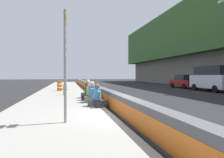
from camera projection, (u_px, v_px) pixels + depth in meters
The scene contains 13 objects.
ground_plane at pixel (125, 118), 8.20m from camera, with size 160.00×160.00×0.00m, color #232326.
sidewalk_strip at pixel (54, 119), 7.66m from camera, with size 80.00×4.40×0.14m, color gray.
jersey_barrier at pixel (125, 107), 8.19m from camera, with size 76.00×0.45×0.85m.
route_sign_post at pixel (65, 57), 6.73m from camera, with size 0.44×0.09×3.60m.
fire_hydrant at pixel (65, 89), 16.36m from camera, with size 0.26×0.46×0.88m.
seated_person_foreground at pixel (97, 99), 10.38m from camera, with size 0.77×0.87×1.10m.
seated_person_middle at pixel (92, 96), 11.82m from camera, with size 0.78×0.89×1.17m.
seated_person_rear at pixel (90, 94), 12.85m from camera, with size 0.88×0.96×1.12m.
seated_person_far at pixel (88, 92), 14.17m from camera, with size 0.81×0.93×1.22m.
backpack at pixel (98, 104), 9.82m from camera, with size 0.32×0.28×0.40m.
construction_barrel at pixel (60, 86), 20.46m from camera, with size 0.54×0.54×0.95m.
parked_car_third at pixel (213, 78), 21.35m from camera, with size 5.10×2.11×2.56m.
parked_car_fourth at pixel (184, 81), 26.77m from camera, with size 4.51×1.96×1.71m.
Camera 1 is at (-7.90, 2.17, 1.65)m, focal length 34.02 mm.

